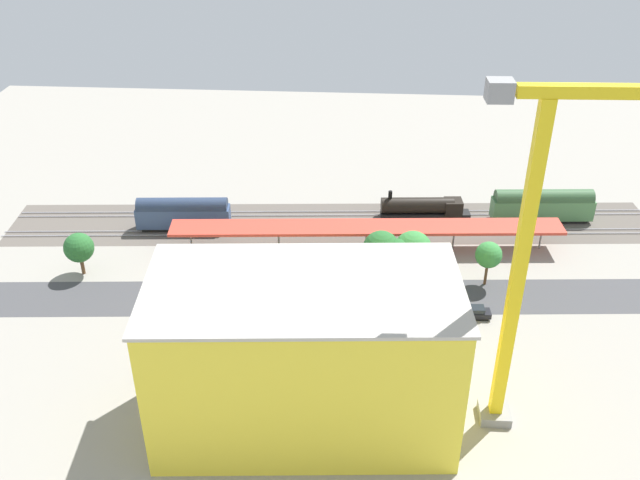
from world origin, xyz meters
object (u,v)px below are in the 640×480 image
(parked_car_4, at_px, (282,306))
(street_tree_3, at_px, (413,250))
(street_tree_2, at_px, (398,254))
(platform_canopy_near, at_px, (367,227))
(freight_coach_far, at_px, (183,213))
(street_tree_0, at_px, (79,248))
(street_tree_4, at_px, (489,255))
(parked_car_0, at_px, (475,313))
(parked_car_3, at_px, (329,309))
(parked_car_1, at_px, (427,309))
(box_truck_2, at_px, (209,335))
(locomotive, at_px, (425,208))
(construction_building, at_px, (304,358))
(traffic_light, at_px, (325,257))
(passenger_coach, at_px, (543,205))
(box_truck_0, at_px, (208,334))
(box_truck_1, at_px, (254,337))
(street_tree_1, at_px, (381,249))
(parked_car_2, at_px, (378,310))
(tower_crane, at_px, (548,240))

(parked_car_4, distance_m, street_tree_3, 21.79)
(street_tree_2, bearing_deg, platform_canopy_near, -63.92)
(freight_coach_far, bearing_deg, street_tree_3, 161.24)
(freight_coach_far, distance_m, street_tree_2, 39.20)
(street_tree_0, height_order, street_tree_2, street_tree_2)
(street_tree_3, height_order, street_tree_4, street_tree_3)
(parked_car_0, distance_m, parked_car_3, 20.86)
(parked_car_1, xyz_separation_m, parked_car_4, (20.95, 0.56, -0.07))
(box_truck_2, relative_size, street_tree_3, 1.13)
(locomotive, xyz_separation_m, street_tree_0, (54.68, 21.91, 2.86))
(construction_building, bearing_deg, traffic_light, -95.49)
(platform_canopy_near, relative_size, passenger_coach, 3.60)
(box_truck_0, xyz_separation_m, box_truck_1, (-6.33, 0.15, -0.10))
(street_tree_3, bearing_deg, locomotive, -99.66)
(street_tree_4, bearing_deg, passenger_coach, -121.03)
(box_truck_2, relative_size, street_tree_1, 1.10)
(parked_car_2, xyz_separation_m, street_tree_2, (-2.80, -8.25, 4.57))
(box_truck_0, xyz_separation_m, street_tree_4, (-39.46, -16.92, 3.55))
(parked_car_1, height_order, tower_crane, tower_crane)
(street_tree_2, bearing_deg, passenger_coach, -140.74)
(platform_canopy_near, height_order, parked_car_0, platform_canopy_near)
(street_tree_0, relative_size, street_tree_2, 0.93)
(passenger_coach, xyz_separation_m, traffic_light, (37.09, 21.23, 1.00))
(traffic_light, bearing_deg, street_tree_3, -174.80)
(platform_canopy_near, height_order, box_truck_1, platform_canopy_near)
(street_tree_1, bearing_deg, parked_car_3, 51.59)
(box_truck_1, bearing_deg, traffic_light, -117.21)
(parked_car_1, distance_m, box_truck_1, 25.35)
(passenger_coach, relative_size, parked_car_0, 4.01)
(locomotive, xyz_separation_m, box_truck_1, (25.26, 37.91, -0.26))
(parked_car_0, height_order, parked_car_1, parked_car_0)
(passenger_coach, bearing_deg, construction_building, 53.51)
(street_tree_0, bearing_deg, construction_building, 142.04)
(parked_car_1, distance_m, box_truck_0, 31.32)
(street_tree_0, bearing_deg, passenger_coach, -163.73)
(box_truck_0, height_order, street_tree_2, street_tree_2)
(box_truck_1, xyz_separation_m, traffic_light, (-8.58, -16.68, 2.59))
(tower_crane, relative_size, street_tree_1, 4.93)
(platform_canopy_near, distance_m, street_tree_2, 10.80)
(passenger_coach, bearing_deg, platform_canopy_near, 20.80)
(street_tree_0, xyz_separation_m, traffic_light, (-38.00, -0.68, -0.54))
(parked_car_0, height_order, parked_car_2, parked_car_0)
(street_tree_1, bearing_deg, box_truck_0, 36.19)
(street_tree_3, bearing_deg, box_truck_1, 39.31)
(parked_car_2, distance_m, street_tree_0, 46.96)
(street_tree_2, bearing_deg, street_tree_1, -15.46)
(street_tree_2, bearing_deg, freight_coach_far, -21.73)
(parked_car_4, height_order, street_tree_4, street_tree_4)
(street_tree_3, bearing_deg, parked_car_4, 26.56)
(street_tree_2, distance_m, street_tree_3, 2.69)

